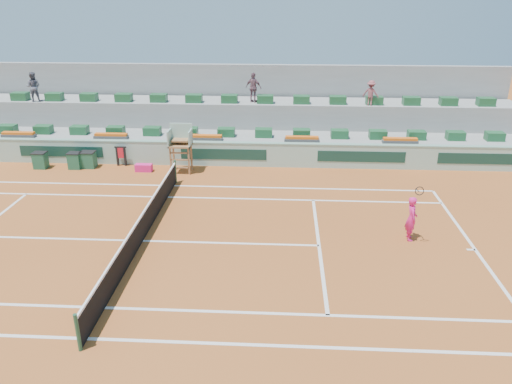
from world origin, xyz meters
The scene contains 20 objects.
ground centered at (0.00, 0.00, 0.00)m, with size 90.00×90.00×0.00m, color #95491C.
seating_tier_lower centered at (0.00, 10.70, 0.60)m, with size 36.00×4.00×1.20m, color #959592.
seating_tier_upper centered at (0.00, 12.30, 1.30)m, with size 36.00×2.40×2.60m, color #959592.
stadium_back_wall centered at (0.00, 13.90, 2.20)m, with size 36.00×0.40×4.40m, color #959592.
player_bag centered at (-1.92, 7.37, 0.19)m, with size 0.84×0.37×0.37m, color #ED1F7D.
spectator_left centered at (-9.01, 11.44, 3.42)m, with size 0.79×0.62×1.63m, color #535461.
spectator_mid centered at (3.34, 11.90, 3.41)m, with size 0.95×0.40×1.63m, color #754E5A.
spectator_right centered at (9.73, 11.45, 3.28)m, with size 0.87×0.50×1.35m, color #8B454A.
court_lines centered at (0.00, 0.00, 0.01)m, with size 23.89×11.09×0.01m.
tennis_net centered at (0.00, 0.00, 0.53)m, with size 0.10×11.97×1.10m.
advertising_hoarding centered at (0.02, 8.50, 0.63)m, with size 36.00×0.34×1.26m.
umpire_chair centered at (0.00, 7.50, 1.54)m, with size 1.10×0.90×2.40m.
seat_row_lower centered at (0.00, 9.80, 1.42)m, with size 32.90×0.60×0.44m.
seat_row_upper centered at (0.00, 11.70, 2.82)m, with size 32.90×0.60×0.44m.
flower_planters centered at (-1.50, 9.00, 1.33)m, with size 26.80×0.36×0.28m.
drink_cooler_a centered at (-4.89, 7.79, 0.42)m, with size 0.73×0.63×0.84m.
drink_cooler_b centered at (-5.51, 7.60, 0.42)m, with size 0.64×0.56×0.84m.
drink_cooler_c centered at (-7.29, 7.55, 0.42)m, with size 0.66×0.57×0.84m.
towel_rack centered at (-3.29, 8.15, 0.60)m, with size 0.60×0.10×1.03m.
tennis_player centered at (9.73, 0.70, 0.84)m, with size 0.41×0.87×2.28m.
Camera 1 is at (5.04, -15.87, 8.55)m, focal length 35.00 mm.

